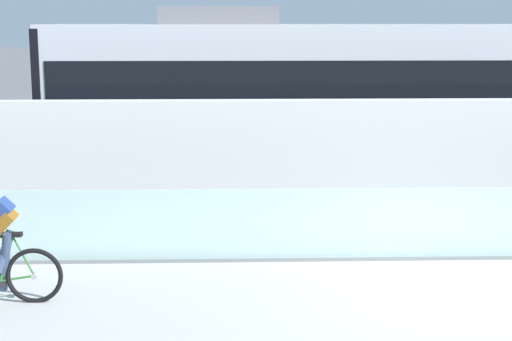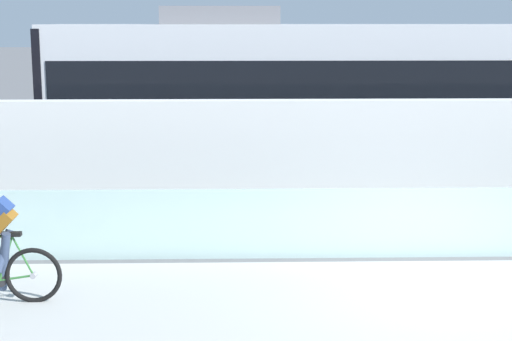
% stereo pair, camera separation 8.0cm
% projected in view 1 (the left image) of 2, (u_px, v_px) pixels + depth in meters
% --- Properties ---
extents(ground_plane, '(200.00, 200.00, 0.00)m').
position_uv_depth(ground_plane, '(445.00, 299.00, 10.21)').
color(ground_plane, slate).
extents(bike_path_deck, '(32.00, 3.20, 0.01)m').
position_uv_depth(bike_path_deck, '(445.00, 298.00, 10.21)').
color(bike_path_deck, beige).
rests_on(bike_path_deck, ground).
extents(glass_parapet, '(32.00, 0.05, 1.06)m').
position_uv_depth(glass_parapet, '(414.00, 223.00, 11.93)').
color(glass_parapet, silver).
rests_on(glass_parapet, ground).
extents(concrete_barrier_wall, '(32.00, 0.36, 2.21)m').
position_uv_depth(concrete_barrier_wall, '(392.00, 164.00, 13.59)').
color(concrete_barrier_wall, silver).
rests_on(concrete_barrier_wall, ground).
extents(tram_rail_near, '(32.00, 0.08, 0.01)m').
position_uv_depth(tram_rail_near, '(366.00, 195.00, 16.23)').
color(tram_rail_near, '#595654').
rests_on(tram_rail_near, ground).
extents(tram_rail_far, '(32.00, 0.08, 0.01)m').
position_uv_depth(tram_rail_far, '(355.00, 181.00, 17.64)').
color(tram_rail_far, '#595654').
rests_on(tram_rail_far, ground).
extents(tram, '(11.06, 2.54, 3.81)m').
position_uv_depth(tram, '(314.00, 100.00, 16.56)').
color(tram, silver).
rests_on(tram, ground).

